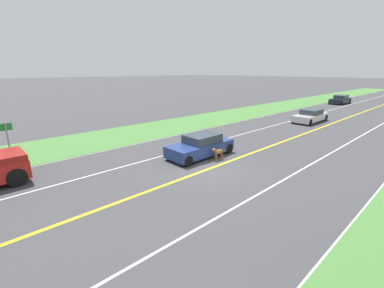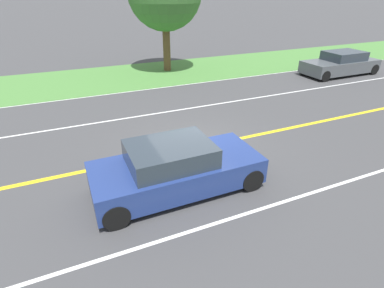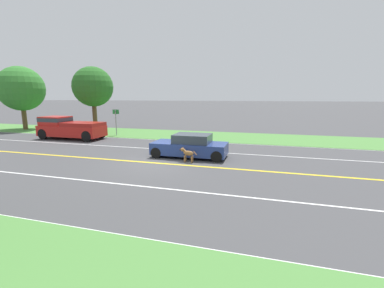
{
  "view_description": "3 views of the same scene",
  "coord_description": "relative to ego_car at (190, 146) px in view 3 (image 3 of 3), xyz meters",
  "views": [
    {
      "loc": [
        -8.89,
        9.5,
        5.18
      ],
      "look_at": [
        1.85,
        -0.53,
        0.93
      ],
      "focal_mm": 24.0,
      "sensor_mm": 36.0,
      "label": 1
    },
    {
      "loc": [
        8.06,
        -3.55,
        4.78
      ],
      "look_at": [
        1.51,
        -0.68,
        1.04
      ],
      "focal_mm": 28.0,
      "sensor_mm": 36.0,
      "label": 2
    },
    {
      "loc": [
        -12.3,
        -5.48,
        3.51
      ],
      "look_at": [
        1.33,
        -1.58,
        0.89
      ],
      "focal_mm": 24.0,
      "sensor_mm": 36.0,
      "label": 3
    }
  ],
  "objects": [
    {
      "name": "dog",
      "position": [
        -1.24,
        -0.2,
        -0.13
      ],
      "size": [
        0.35,
        1.07,
        0.8
      ],
      "rotation": [
        0.0,
        0.0,
        -0.2
      ],
      "color": "olive",
      "rests_on": "ground"
    },
    {
      "name": "roadside_tree_right_near",
      "position": [
        8.24,
        12.53,
        3.82
      ],
      "size": [
        3.94,
        3.94,
        6.45
      ],
      "color": "brown",
      "rests_on": "ground"
    },
    {
      "name": "lane_edge_line_right",
      "position": [
        5.11,
        1.31,
        -0.63
      ],
      "size": [
        0.14,
        160.0,
        0.01
      ],
      "primitive_type": "cube",
      "color": "white",
      "rests_on": "ground"
    },
    {
      "name": "ground_plane",
      "position": [
        -1.89,
        1.31,
        -0.64
      ],
      "size": [
        400.0,
        400.0,
        0.0
      ],
      "primitive_type": "plane",
      "color": "#424244"
    },
    {
      "name": "ego_car",
      "position": [
        0.0,
        0.0,
        0.0
      ],
      "size": [
        1.86,
        4.36,
        1.36
      ],
      "color": "navy",
      "rests_on": "ground"
    },
    {
      "name": "centre_divider_line",
      "position": [
        -1.89,
        1.31,
        -0.63
      ],
      "size": [
        0.18,
        160.0,
        0.01
      ],
      "primitive_type": "cube",
      "color": "yellow",
      "rests_on": "ground"
    },
    {
      "name": "grass_verge_right",
      "position": [
        8.11,
        1.31,
        -0.62
      ],
      "size": [
        6.0,
        160.0,
        0.03
      ],
      "primitive_type": "cube",
      "color": "#4C843D",
      "rests_on": "ground"
    },
    {
      "name": "street_sign",
      "position": [
        6.32,
        8.89,
        0.88
      ],
      "size": [
        0.11,
        0.64,
        2.41
      ],
      "color": "gray",
      "rests_on": "ground"
    },
    {
      "name": "lane_edge_line_left",
      "position": [
        -8.89,
        1.31,
        -0.63
      ],
      "size": [
        0.14,
        160.0,
        0.01
      ],
      "primitive_type": "cube",
      "color": "white",
      "rests_on": "ground"
    },
    {
      "name": "pickup_truck",
      "position": [
        3.58,
        11.67,
        0.31
      ],
      "size": [
        2.03,
        5.52,
        1.85
      ],
      "color": "red",
      "rests_on": "ground"
    },
    {
      "name": "lane_dash_same_dir",
      "position": [
        1.61,
        1.31,
        -0.63
      ],
      "size": [
        0.1,
        160.0,
        0.01
      ],
      "primitive_type": "cube",
      "color": "white",
      "rests_on": "ground"
    },
    {
      "name": "lane_dash_oncoming",
      "position": [
        -5.39,
        1.31,
        -0.63
      ],
      "size": [
        0.1,
        160.0,
        0.01
      ],
      "primitive_type": "cube",
      "color": "white",
      "rests_on": "ground"
    },
    {
      "name": "roadside_tree_right_far",
      "position": [
        7.4,
        20.77,
        3.68
      ],
      "size": [
        4.63,
        4.63,
        6.65
      ],
      "color": "brown",
      "rests_on": "ground"
    }
  ]
}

